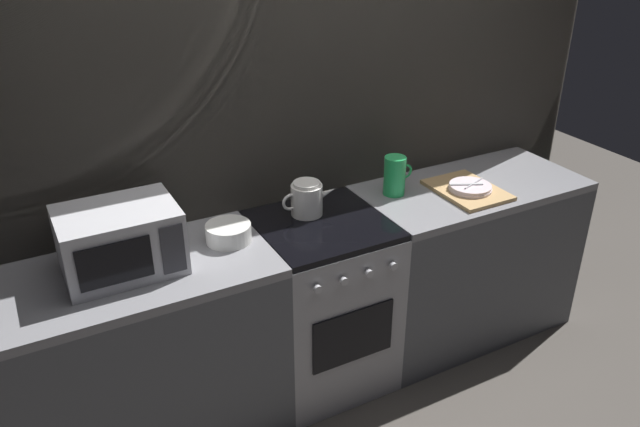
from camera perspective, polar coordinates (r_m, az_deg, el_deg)
ground_plane at (r=3.45m, az=0.15°, el=-14.13°), size 8.00×8.00×0.00m
back_wall at (r=3.08m, az=-2.70°, el=6.61°), size 3.60×0.05×2.40m
counter_left at (r=2.94m, az=-15.84°, el=-12.51°), size 1.20×0.60×0.90m
stove_unit at (r=3.17m, az=0.17°, el=-8.04°), size 0.60×0.63×0.90m
counter_right at (r=3.62m, az=12.82°, el=-3.93°), size 1.20×0.60×0.90m
microwave at (r=2.64m, az=-17.57°, el=-2.31°), size 0.46×0.35×0.27m
kettle at (r=2.98m, az=-1.19°, el=1.36°), size 0.28×0.15×0.17m
mixing_bowl at (r=2.80m, az=-8.25°, el=-1.72°), size 0.20×0.20×0.08m
pitcher at (r=3.20m, az=6.76°, el=3.42°), size 0.16×0.11×0.20m
dish_pile at (r=3.31m, az=13.20°, el=2.16°), size 0.30×0.40×0.06m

